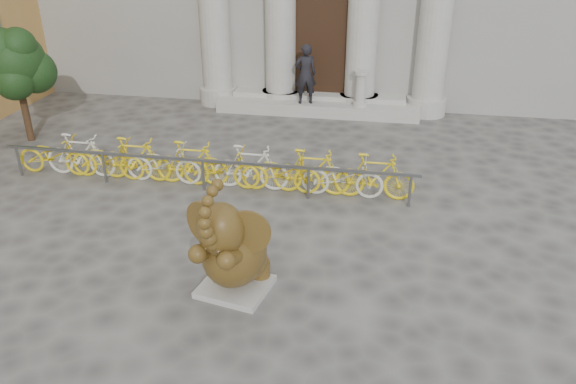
% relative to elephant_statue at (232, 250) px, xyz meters
% --- Properties ---
extents(ground, '(80.00, 80.00, 0.00)m').
position_rel_elephant_statue_xyz_m(ground, '(0.14, -0.25, -0.76)').
color(ground, '#474442').
rests_on(ground, ground).
extents(entrance_steps, '(6.00, 1.20, 0.36)m').
position_rel_elephant_statue_xyz_m(entrance_steps, '(0.14, 9.15, -0.58)').
color(entrance_steps, '#A8A59E').
rests_on(entrance_steps, ground).
extents(elephant_statue, '(1.37, 1.62, 2.08)m').
position_rel_elephant_statue_xyz_m(elephant_statue, '(0.00, 0.00, 0.00)').
color(elephant_statue, '#A8A59E').
rests_on(elephant_statue, ground).
extents(bike_rack, '(9.09, 0.53, 1.00)m').
position_rel_elephant_statue_xyz_m(bike_rack, '(-1.60, 3.65, -0.26)').
color(bike_rack, slate).
rests_on(bike_rack, ground).
extents(tree, '(1.70, 1.55, 2.94)m').
position_rel_elephant_statue_xyz_m(tree, '(-6.99, 5.47, 1.30)').
color(tree, '#332114').
rests_on(tree, ground).
extents(pedestrian, '(0.72, 0.57, 1.73)m').
position_rel_elephant_statue_xyz_m(pedestrian, '(-0.20, 8.85, 0.47)').
color(pedestrian, black).
rests_on(pedestrian, entrance_steps).
extents(balustrade_post, '(0.42, 0.42, 1.03)m').
position_rel_elephant_statue_xyz_m(balustrade_post, '(1.40, 8.85, 0.08)').
color(balustrade_post, '#A8A59E').
rests_on(balustrade_post, entrance_steps).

